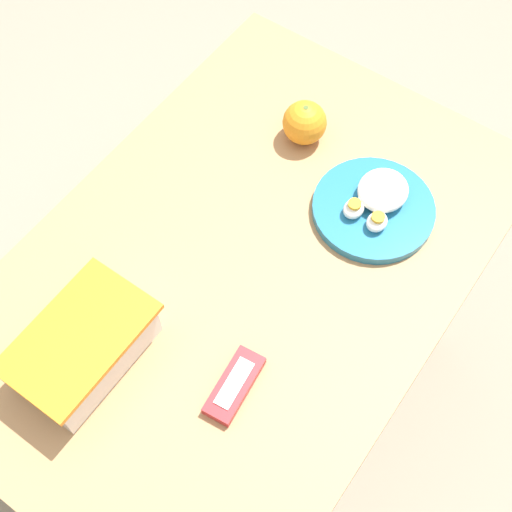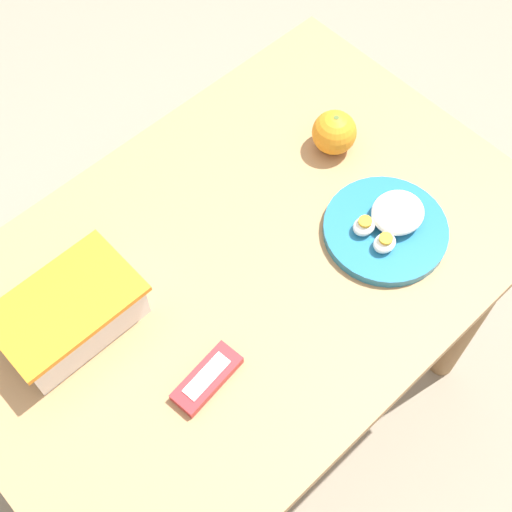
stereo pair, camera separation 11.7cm
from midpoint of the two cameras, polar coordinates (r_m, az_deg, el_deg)
name	(u,v)px [view 1 (the left image)]	position (r m, az deg, el deg)	size (l,w,h in m)	color
ground_plane	(247,404)	(1.88, -2.55, -11.91)	(10.00, 10.00, 0.00)	gray
table	(243,302)	(1.33, -3.53, -3.95)	(1.01, 0.67, 0.74)	#AD7F51
food_container	(85,349)	(1.13, -16.48, -7.39)	(0.22, 0.14, 0.09)	white
orange_fruit	(305,123)	(1.32, 1.35, 10.43)	(0.08, 0.08, 0.08)	orange
rice_plate	(375,205)	(1.24, 6.90, 3.87)	(0.21, 0.21, 0.06)	teal
candy_bar	(234,385)	(1.10, -4.82, -10.55)	(0.12, 0.06, 0.02)	#B7282D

